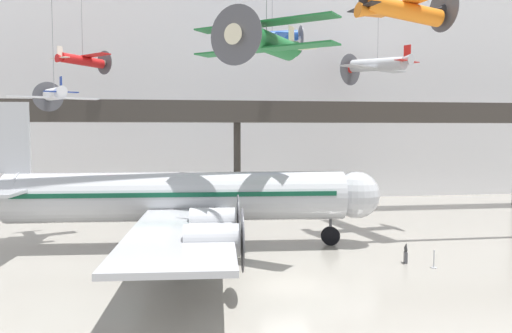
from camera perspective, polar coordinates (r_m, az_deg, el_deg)
ground_plane at (r=26.90m, az=3.41°, el=-13.25°), size 260.00×260.00×0.00m
hangar_back_wall at (r=59.50m, az=-3.25°, el=8.31°), size 140.00×3.00×24.76m
mezzanine_walkway at (r=48.21m, az=-2.06°, el=5.43°), size 110.00×3.20×10.82m
airliner_silver_main at (r=34.42m, az=-9.03°, el=-3.52°), size 28.69×32.60×9.90m
suspended_plane_silver_racer at (r=54.75m, az=13.73°, el=11.21°), size 8.95×8.16×8.29m
suspended_plane_red_highwing at (r=49.07m, az=-19.17°, el=11.41°), size 5.33×5.34×7.93m
suspended_plane_green_biplane at (r=31.11m, az=1.19°, el=14.14°), size 8.19×7.75×9.64m
suspended_plane_orange_highwing at (r=41.64m, az=16.55°, el=16.77°), size 8.24×9.98×5.52m
suspended_plane_white_twin at (r=39.66m, az=-22.06°, el=7.68°), size 6.25×5.47×11.60m
suspended_plane_blue_trainer at (r=49.97m, az=1.87°, el=14.58°), size 6.17×7.55×5.77m
stanchion_barrier at (r=31.47m, az=19.66°, el=-10.29°), size 0.36×0.36×1.08m
info_sign_pedestal at (r=31.99m, az=16.73°, el=-9.74°), size 0.24×0.77×1.24m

